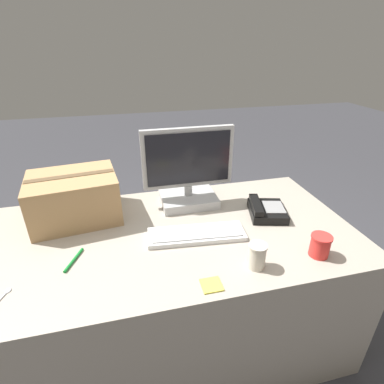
% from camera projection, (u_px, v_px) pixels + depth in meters
% --- Properties ---
extents(ground_plane, '(12.00, 12.00, 0.00)m').
position_uv_depth(ground_plane, '(171.00, 335.00, 1.75)').
color(ground_plane, '#38383D').
extents(office_desk, '(1.80, 0.90, 0.72)m').
position_uv_depth(office_desk, '(169.00, 289.00, 1.58)').
color(office_desk, '#A89E8E').
rests_on(office_desk, ground_plane).
extents(monitor, '(0.48, 0.24, 0.43)m').
position_uv_depth(monitor, '(188.00, 175.00, 1.61)').
color(monitor, '#B7B7B7').
rests_on(monitor, office_desk).
extents(keyboard, '(0.46, 0.19, 0.03)m').
position_uv_depth(keyboard, '(196.00, 234.00, 1.39)').
color(keyboard, silver).
rests_on(keyboard, office_desk).
extents(desk_phone, '(0.22, 0.25, 0.07)m').
position_uv_depth(desk_phone, '(266.00, 210.00, 1.56)').
color(desk_phone, black).
rests_on(desk_phone, office_desk).
extents(paper_cup_left, '(0.08, 0.08, 0.11)m').
position_uv_depth(paper_cup_left, '(257.00, 256.00, 1.19)').
color(paper_cup_left, beige).
rests_on(paper_cup_left, office_desk).
extents(paper_cup_right, '(0.09, 0.09, 0.10)m').
position_uv_depth(paper_cup_right, '(320.00, 246.00, 1.25)').
color(paper_cup_right, red).
rests_on(paper_cup_right, office_desk).
extents(spoon, '(0.07, 0.15, 0.00)m').
position_uv_depth(spoon, '(0.00, 299.00, 1.06)').
color(spoon, '#B2B2B7').
rests_on(spoon, office_desk).
extents(cardboard_box, '(0.45, 0.38, 0.23)m').
position_uv_depth(cardboard_box, '(74.00, 197.00, 1.49)').
color(cardboard_box, tan).
rests_on(cardboard_box, office_desk).
extents(pen_marker, '(0.07, 0.14, 0.01)m').
position_uv_depth(pen_marker, '(74.00, 260.00, 1.24)').
color(pen_marker, '#198C33').
rests_on(pen_marker, office_desk).
extents(sticky_note_pad, '(0.08, 0.08, 0.01)m').
position_uv_depth(sticky_note_pad, '(211.00, 285.00, 1.12)').
color(sticky_note_pad, '#E5DB4C').
rests_on(sticky_note_pad, office_desk).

